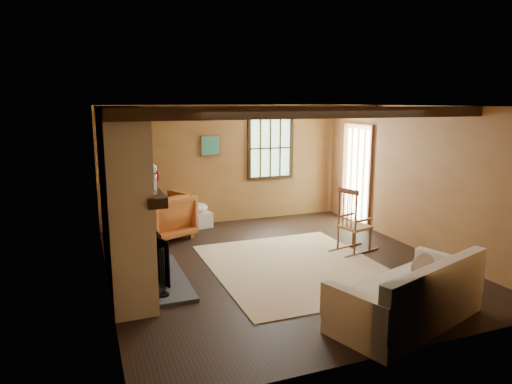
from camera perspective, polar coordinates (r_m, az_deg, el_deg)
name	(u,v)px	position (r m, az deg, el deg)	size (l,w,h in m)	color
ground	(279,264)	(7.13, 2.84, -8.98)	(5.50, 5.50, 0.00)	black
room_envelope	(286,156)	(7.07, 3.76, 4.49)	(5.02, 5.52, 2.44)	#926133
fireplace	(126,206)	(6.28, -15.99, -1.69)	(1.02, 2.30, 2.40)	brown
rug	(296,266)	(7.04, 5.01, -9.25)	(2.50, 3.00, 0.01)	#D0B58B
rocking_chair	(353,225)	(7.74, 12.02, -4.01)	(0.87, 0.60, 1.09)	tan
sofa	(411,299)	(5.54, 18.75, -12.60)	(2.10, 1.41, 0.78)	beige
firewood_pile	(126,227)	(9.05, -15.95, -4.20)	(0.66, 0.12, 0.24)	brown
laundry_basket	(198,220)	(9.17, -7.26, -3.47)	(0.50, 0.38, 0.30)	silver
basket_pillow	(198,208)	(9.11, -7.30, -1.96)	(0.39, 0.32, 0.20)	beige
armchair	(164,216)	(8.48, -11.49, -2.97)	(0.89, 0.91, 0.83)	#BF6026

